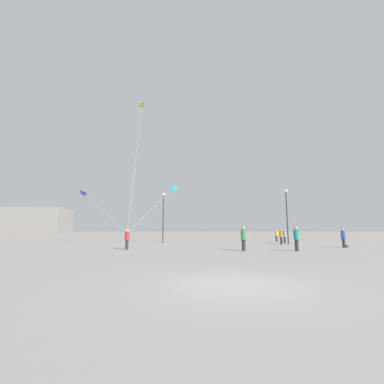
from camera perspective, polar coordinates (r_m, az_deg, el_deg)
ground_plane at (r=8.23m, az=9.37°, el=-19.25°), size 300.00×300.00×0.00m
person_in_blue at (r=26.69m, az=30.04°, el=-8.46°), size 0.37×0.37×1.68m
person_in_teal at (r=21.20m, az=21.73°, el=-9.17°), size 0.39×0.39×1.80m
person_in_orange at (r=29.64m, az=18.80°, el=-9.01°), size 0.35×0.35×1.63m
person_in_red at (r=21.73m, az=-13.94°, el=-9.74°), size 0.35×0.35×1.61m
person_in_green at (r=20.37m, az=11.13°, el=-9.65°), size 0.39×0.39×1.80m
person_in_yellow at (r=35.71m, az=17.87°, el=-8.84°), size 0.35×0.35×1.60m
person_in_grey at (r=32.12m, az=19.47°, el=-8.93°), size 0.34×0.34×1.57m
kite_lime_delta at (r=31.35m, az=-11.06°, el=17.13°), size 0.72×7.60×14.53m
kite_cobalt_delta at (r=38.14m, az=-22.36°, el=-0.40°), size 9.31×15.70×5.45m
kite_cyan_diamond at (r=33.97m, az=-4.13°, el=0.72°), size 4.16×12.83×6.00m
building_left_hall at (r=115.71m, az=-31.54°, el=-5.36°), size 25.49×16.44×9.25m
lamppost_east at (r=29.96m, az=19.89°, el=-3.27°), size 0.36×0.36×5.87m
lamppost_west at (r=31.43m, az=-6.26°, el=-3.89°), size 0.36×0.36×5.89m
handbag_beside_flyer at (r=27.01m, az=30.66°, el=-10.10°), size 0.35×0.26×0.24m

